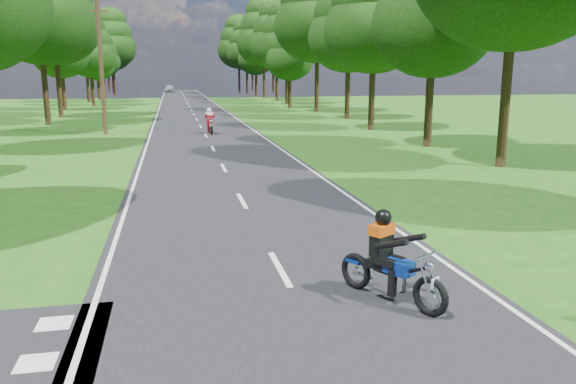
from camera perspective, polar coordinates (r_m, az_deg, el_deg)
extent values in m
plane|color=#1E4F12|center=(9.16, 1.55, -12.08)|extent=(160.00, 160.00, 0.00)
cube|color=black|center=(58.29, -9.77, 8.19)|extent=(7.00, 140.00, 0.02)
cube|color=silver|center=(10.96, -0.84, -7.78)|extent=(0.12, 2.00, 0.01)
cube|color=silver|center=(16.67, -4.69, -0.89)|extent=(0.12, 2.00, 0.01)
cube|color=silver|center=(22.53, -6.55, 2.46)|extent=(0.12, 2.00, 0.01)
cube|color=silver|center=(28.45, -7.64, 4.42)|extent=(0.12, 2.00, 0.01)
cube|color=silver|center=(34.39, -8.36, 5.70)|extent=(0.12, 2.00, 0.01)
cube|color=silver|center=(40.35, -8.87, 6.61)|extent=(0.12, 2.00, 0.01)
cube|color=silver|center=(46.33, -9.24, 7.28)|extent=(0.12, 2.00, 0.01)
cube|color=silver|center=(52.30, -9.54, 7.79)|extent=(0.12, 2.00, 0.01)
cube|color=silver|center=(58.29, -9.77, 8.20)|extent=(0.12, 2.00, 0.01)
cube|color=silver|center=(64.27, -9.96, 8.54)|extent=(0.12, 2.00, 0.01)
cube|color=silver|center=(70.26, -10.12, 8.82)|extent=(0.12, 2.00, 0.01)
cube|color=silver|center=(76.25, -10.25, 9.05)|extent=(0.12, 2.00, 0.01)
cube|color=silver|center=(82.24, -10.37, 9.25)|extent=(0.12, 2.00, 0.01)
cube|color=silver|center=(88.24, -10.46, 9.42)|extent=(0.12, 2.00, 0.01)
cube|color=silver|center=(94.23, -10.55, 9.57)|extent=(0.12, 2.00, 0.01)
cube|color=silver|center=(100.22, -10.63, 9.70)|extent=(0.12, 2.00, 0.01)
cube|color=silver|center=(106.22, -10.69, 9.82)|extent=(0.12, 2.00, 0.01)
cube|color=silver|center=(112.21, -10.75, 9.93)|extent=(0.12, 2.00, 0.01)
cube|color=silver|center=(118.21, -10.81, 10.02)|extent=(0.12, 2.00, 0.01)
cube|color=silver|center=(124.21, -10.86, 10.11)|extent=(0.12, 2.00, 0.01)
cube|color=silver|center=(58.27, -13.05, 8.07)|extent=(0.10, 140.00, 0.01)
cube|color=silver|center=(58.49, -6.51, 8.31)|extent=(0.10, 140.00, 0.01)
cube|color=silver|center=(8.35, -24.21, -15.53)|extent=(0.50, 0.50, 0.01)
cube|color=silver|center=(9.41, -22.64, -12.21)|extent=(0.50, 0.50, 0.01)
cylinder|color=black|center=(44.66, -23.38, 9.03)|extent=(0.40, 0.40, 4.32)
ellipsoid|color=black|center=(44.79, -23.97, 15.82)|extent=(7.56, 7.56, 6.42)
cylinder|color=black|center=(52.10, -22.22, 9.46)|extent=(0.40, 0.40, 4.40)
ellipsoid|color=black|center=(52.22, -22.70, 15.40)|extent=(7.71, 7.71, 6.55)
cylinder|color=black|center=(61.88, -21.81, 9.20)|extent=(0.40, 0.40, 3.20)
ellipsoid|color=black|center=(61.87, -22.10, 12.84)|extent=(5.60, 5.60, 4.76)
ellipsoid|color=black|center=(61.94, -22.22, 14.28)|extent=(4.80, 4.80, 4.08)
ellipsoid|color=black|center=(62.04, -22.34, 15.72)|extent=(3.60, 3.60, 3.06)
cylinder|color=black|center=(68.89, -19.22, 9.60)|extent=(0.40, 0.40, 3.22)
ellipsoid|color=black|center=(68.88, -19.45, 12.89)|extent=(5.64, 5.64, 4.79)
ellipsoid|color=black|center=(68.94, -19.54, 14.19)|extent=(4.83, 4.83, 4.11)
ellipsoid|color=black|center=(69.04, -19.64, 15.49)|extent=(3.62, 3.62, 3.08)
cylinder|color=black|center=(76.78, -19.64, 9.90)|extent=(0.40, 0.40, 3.61)
ellipsoid|color=black|center=(76.80, -19.88, 13.21)|extent=(6.31, 6.31, 5.37)
ellipsoid|color=black|center=(76.88, -19.98, 14.52)|extent=(5.41, 5.41, 4.60)
ellipsoid|color=black|center=(76.99, -20.08, 15.82)|extent=(4.06, 4.06, 3.45)
cylinder|color=black|center=(84.51, -18.66, 9.78)|extent=(0.40, 0.40, 2.67)
ellipsoid|color=black|center=(84.48, -18.82, 12.00)|extent=(4.67, 4.67, 3.97)
ellipsoid|color=black|center=(84.50, -18.88, 12.88)|extent=(4.00, 4.00, 3.40)
ellipsoid|color=black|center=(84.55, -18.94, 13.76)|extent=(3.00, 3.00, 2.55)
cylinder|color=black|center=(93.63, -18.16, 10.10)|extent=(0.40, 0.40, 3.09)
ellipsoid|color=black|center=(93.62, -18.31, 12.42)|extent=(5.40, 5.40, 4.59)
ellipsoid|color=black|center=(93.65, -18.37, 13.34)|extent=(4.63, 4.63, 3.93)
ellipsoid|color=black|center=(93.71, -18.43, 14.26)|extent=(3.47, 3.47, 2.95)
cylinder|color=black|center=(100.00, -17.22, 10.65)|extent=(0.40, 0.40, 4.48)
ellipsoid|color=black|center=(100.07, -17.43, 13.80)|extent=(7.84, 7.84, 6.66)
ellipsoid|color=black|center=(100.18, -17.51, 15.04)|extent=(6.72, 6.72, 5.71)
ellipsoid|color=black|center=(100.34, -17.59, 16.28)|extent=(5.04, 5.04, 4.28)
cylinder|color=black|center=(109.03, -17.33, 10.61)|extent=(0.40, 0.40, 4.09)
ellipsoid|color=black|center=(109.07, -17.50, 13.25)|extent=(7.16, 7.16, 6.09)
ellipsoid|color=black|center=(109.15, -17.57, 14.30)|extent=(6.14, 6.14, 5.22)
ellipsoid|color=black|center=(109.27, -17.64, 15.34)|extent=(4.61, 4.61, 3.92)
cylinder|color=black|center=(24.17, 21.13, 7.77)|extent=(0.40, 0.40, 4.56)
cylinder|color=black|center=(29.81, 14.10, 7.84)|extent=(0.40, 0.40, 3.49)
ellipsoid|color=black|center=(29.83, 14.54, 16.10)|extent=(6.12, 6.12, 5.20)
cylinder|color=black|center=(38.05, 8.49, 9.05)|extent=(0.40, 0.40, 3.69)
ellipsoid|color=black|center=(38.09, 8.71, 15.89)|extent=(6.46, 6.46, 5.49)
ellipsoid|color=black|center=(38.26, 8.80, 18.58)|extent=(5.54, 5.54, 4.71)
cylinder|color=black|center=(46.76, 6.05, 9.68)|extent=(0.40, 0.40, 3.74)
ellipsoid|color=black|center=(46.81, 6.18, 15.32)|extent=(6.55, 6.55, 5.57)
ellipsoid|color=black|center=(46.95, 6.23, 17.55)|extent=(5.62, 5.62, 4.77)
cylinder|color=black|center=(54.60, 2.93, 10.53)|extent=(0.40, 0.40, 4.64)
ellipsoid|color=black|center=(54.75, 3.00, 16.52)|extent=(8.12, 8.12, 6.91)
ellipsoid|color=black|center=(54.98, 3.03, 18.87)|extent=(6.96, 6.96, 5.92)
cylinder|color=black|center=(61.38, 0.15, 9.90)|extent=(0.40, 0.40, 2.91)
ellipsoid|color=black|center=(61.35, 0.15, 13.24)|extent=(5.09, 5.09, 4.33)
ellipsoid|color=black|center=(61.40, 0.15, 14.56)|extent=(4.36, 4.36, 3.71)
ellipsoid|color=black|center=(61.47, 0.15, 15.88)|extent=(3.27, 3.27, 2.78)
cylinder|color=black|center=(68.93, -0.12, 10.53)|extent=(0.40, 0.40, 3.88)
ellipsoid|color=black|center=(68.97, -0.13, 14.50)|extent=(6.78, 6.78, 5.77)
ellipsoid|color=black|center=(69.08, -0.13, 16.07)|extent=(5.81, 5.81, 4.94)
ellipsoid|color=black|center=(69.23, -0.13, 17.63)|extent=(4.36, 4.36, 3.71)
cylinder|color=black|center=(77.30, -1.15, 10.81)|extent=(0.40, 0.40, 4.18)
ellipsoid|color=black|center=(77.36, -1.17, 14.62)|extent=(7.31, 7.31, 6.21)
ellipsoid|color=black|center=(77.48, -1.17, 16.12)|extent=(6.27, 6.27, 5.33)
ellipsoid|color=black|center=(77.66, -1.18, 17.62)|extent=(4.70, 4.70, 4.00)
cylinder|color=black|center=(86.08, -2.45, 11.07)|extent=(0.40, 0.40, 4.63)
ellipsoid|color=black|center=(86.17, -2.49, 14.87)|extent=(8.11, 8.11, 6.89)
ellipsoid|color=black|center=(86.31, -2.50, 16.36)|extent=(6.95, 6.95, 5.91)
ellipsoid|color=black|center=(86.51, -2.51, 17.86)|extent=(5.21, 5.21, 4.43)
cylinder|color=black|center=(93.27, -3.24, 10.75)|extent=(0.40, 0.40, 3.36)
ellipsoid|color=black|center=(93.27, -3.27, 13.29)|extent=(5.88, 5.88, 5.00)
ellipsoid|color=black|center=(93.32, -3.29, 14.30)|extent=(5.04, 5.04, 4.29)
ellipsoid|color=black|center=(93.40, -3.30, 15.30)|extent=(3.78, 3.78, 3.21)
cylinder|color=black|center=(100.35, -4.18, 11.03)|extent=(0.40, 0.40, 4.09)
ellipsoid|color=black|center=(100.39, -4.22, 13.90)|extent=(7.15, 7.15, 6.08)
ellipsoid|color=black|center=(100.47, -4.24, 15.04)|extent=(6.13, 6.13, 5.21)
ellipsoid|color=black|center=(100.60, -4.26, 16.17)|extent=(4.60, 4.60, 3.91)
cylinder|color=black|center=(107.99, -4.97, 11.19)|extent=(0.40, 0.40, 4.48)
ellipsoid|color=black|center=(108.05, -5.02, 14.12)|extent=(7.84, 7.84, 6.66)
ellipsoid|color=black|center=(108.15, -5.04, 15.27)|extent=(6.72, 6.72, 5.71)
ellipsoid|color=black|center=(108.30, -5.07, 16.43)|extent=(5.04, 5.04, 4.28)
cylinder|color=black|center=(118.77, -17.73, 10.60)|extent=(0.40, 0.40, 3.84)
ellipsoid|color=black|center=(118.79, -17.87, 12.87)|extent=(6.72, 6.72, 5.71)
ellipsoid|color=black|center=(118.85, -17.93, 13.77)|extent=(5.76, 5.76, 4.90)
ellipsoid|color=black|center=(118.94, -17.99, 14.67)|extent=(4.32, 4.32, 3.67)
cylinder|color=black|center=(121.33, -3.63, 11.22)|extent=(0.40, 0.40, 4.16)
ellipsoid|color=black|center=(121.37, -3.66, 13.64)|extent=(7.28, 7.28, 6.19)
ellipsoid|color=black|center=(121.45, -3.68, 14.60)|extent=(6.24, 6.24, 5.30)
ellipsoid|color=black|center=(121.55, -3.69, 15.55)|extent=(4.68, 4.68, 3.98)
cylinder|color=black|center=(104.11, -19.67, 10.26)|extent=(0.40, 0.40, 3.52)
ellipsoid|color=black|center=(104.12, -19.85, 12.63)|extent=(6.16, 6.16, 5.24)
ellipsoid|color=black|center=(104.17, -19.92, 13.58)|extent=(5.28, 5.28, 4.49)
ellipsoid|color=black|center=(104.25, -19.98, 14.52)|extent=(3.96, 3.96, 3.37)
cylinder|color=black|center=(107.82, -1.50, 11.23)|extent=(0.40, 0.40, 4.48)
ellipsoid|color=black|center=(107.88, -1.52, 14.16)|extent=(7.84, 7.84, 6.66)
ellipsoid|color=black|center=(107.99, -1.52, 15.32)|extent=(6.72, 6.72, 5.71)
ellipsoid|color=black|center=(108.13, -1.53, 16.47)|extent=(5.04, 5.04, 4.28)
cylinder|color=#382616|center=(36.37, -18.43, 11.84)|extent=(0.26, 0.26, 8.00)
cube|color=#382616|center=(36.54, -18.79, 17.01)|extent=(1.20, 0.10, 0.10)
imported|color=silver|center=(113.15, -11.94, 10.25)|extent=(2.24, 4.38, 1.43)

